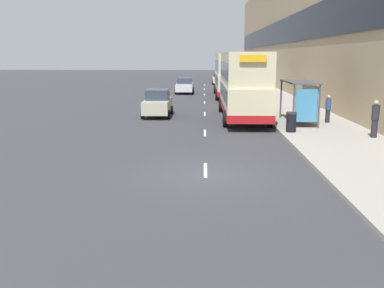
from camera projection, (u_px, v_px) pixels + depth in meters
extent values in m
plane|color=#38383D|center=(206.00, 175.00, 14.96)|extent=(220.00, 220.00, 0.00)
cube|color=#A39E93|center=(257.00, 89.00, 52.46)|extent=(5.00, 93.00, 0.14)
cube|color=tan|center=(293.00, 26.00, 50.82)|extent=(3.00, 93.00, 15.17)
cube|color=black|center=(280.00, 32.00, 51.02)|extent=(0.12, 89.28, 2.73)
cube|color=silver|center=(205.00, 170.00, 15.59)|extent=(0.12, 2.00, 0.01)
cube|color=silver|center=(205.00, 133.00, 23.10)|extent=(0.12, 2.00, 0.01)
cube|color=silver|center=(205.00, 114.00, 30.60)|extent=(0.12, 2.00, 0.01)
cube|color=silver|center=(205.00, 102.00, 38.11)|extent=(0.12, 2.00, 0.01)
cube|color=silver|center=(204.00, 95.00, 45.61)|extent=(0.12, 2.00, 0.01)
cube|color=silver|center=(204.00, 89.00, 53.12)|extent=(0.12, 2.00, 0.01)
cube|color=silver|center=(204.00, 85.00, 60.62)|extent=(0.12, 2.00, 0.01)
cube|color=#4C4C51|center=(300.00, 82.00, 25.29)|extent=(1.60, 4.20, 0.08)
cylinder|color=#4C4C51|center=(294.00, 107.00, 23.60)|extent=(0.10, 0.10, 2.40)
cylinder|color=#4C4C51|center=(281.00, 99.00, 27.52)|extent=(0.10, 0.10, 2.40)
cylinder|color=#4C4C51|center=(319.00, 107.00, 23.56)|extent=(0.10, 0.10, 2.40)
cylinder|color=#4C4C51|center=(303.00, 99.00, 27.48)|extent=(0.10, 0.10, 2.40)
cube|color=#99A8B2|center=(310.00, 101.00, 25.50)|extent=(0.04, 3.68, 1.92)
cube|color=#3F8CBF|center=(306.00, 106.00, 23.63)|extent=(1.19, 0.10, 1.82)
cube|color=maroon|center=(302.00, 115.00, 25.69)|extent=(0.36, 2.80, 0.08)
cube|color=beige|center=(243.00, 97.00, 27.91)|extent=(2.55, 10.58, 1.85)
cube|color=beige|center=(243.00, 68.00, 27.52)|extent=(2.50, 10.26, 1.95)
cube|color=#B2191E|center=(243.00, 108.00, 28.05)|extent=(2.58, 10.63, 0.45)
cube|color=#2D3847|center=(243.00, 92.00, 27.83)|extent=(2.58, 9.94, 0.81)
cube|color=#2D3847|center=(243.00, 69.00, 27.54)|extent=(2.55, 9.94, 0.94)
cube|color=yellow|center=(253.00, 59.00, 22.24)|extent=(1.40, 0.08, 0.36)
cylinder|color=black|center=(221.00, 105.00, 31.65)|extent=(0.30, 1.00, 1.00)
cylinder|color=black|center=(255.00, 105.00, 31.58)|extent=(0.30, 1.00, 1.00)
cylinder|color=black|center=(225.00, 119.00, 24.92)|extent=(0.30, 1.00, 1.00)
cylinder|color=black|center=(269.00, 119.00, 24.85)|extent=(0.30, 1.00, 1.00)
cube|color=beige|center=(229.00, 83.00, 42.85)|extent=(2.55, 11.03, 1.85)
cube|color=beige|center=(229.00, 63.00, 42.47)|extent=(2.50, 10.70, 1.95)
cube|color=#B2191E|center=(229.00, 90.00, 42.99)|extent=(2.58, 11.08, 0.45)
cube|color=#2D3847|center=(229.00, 79.00, 42.78)|extent=(2.58, 10.36, 0.81)
cube|color=#2D3847|center=(229.00, 64.00, 42.49)|extent=(2.55, 10.36, 0.94)
cube|color=yellow|center=(233.00, 57.00, 36.96)|extent=(1.40, 0.08, 0.36)
cylinder|color=black|center=(215.00, 89.00, 46.74)|extent=(0.30, 1.00, 1.00)
cylinder|color=black|center=(238.00, 89.00, 46.68)|extent=(0.30, 1.00, 1.00)
cylinder|color=black|center=(217.00, 95.00, 39.73)|extent=(0.30, 1.00, 1.00)
cylinder|color=black|center=(245.00, 95.00, 39.66)|extent=(0.30, 1.00, 1.00)
cube|color=silver|center=(219.00, 80.00, 61.54)|extent=(1.84, 3.81, 0.78)
cube|color=#2D3847|center=(219.00, 75.00, 61.21)|extent=(1.62, 1.83, 0.64)
cylinder|color=black|center=(213.00, 82.00, 62.80)|extent=(0.20, 0.60, 0.60)
cylinder|color=black|center=(225.00, 82.00, 62.75)|extent=(0.20, 0.60, 0.60)
cylinder|color=black|center=(213.00, 83.00, 60.49)|extent=(0.20, 0.60, 0.60)
cylinder|color=black|center=(226.00, 83.00, 60.44)|extent=(0.20, 0.60, 0.60)
cube|color=silver|center=(185.00, 87.00, 47.08)|extent=(1.79, 4.42, 0.76)
cube|color=#2D3847|center=(185.00, 81.00, 47.15)|extent=(1.58, 2.12, 0.62)
cylinder|color=black|center=(192.00, 92.00, 45.79)|extent=(0.20, 0.60, 0.60)
cylinder|color=black|center=(176.00, 92.00, 45.84)|extent=(0.20, 0.60, 0.60)
cylinder|color=black|center=(193.00, 90.00, 48.47)|extent=(0.20, 0.60, 0.60)
cylinder|color=black|center=(177.00, 90.00, 48.52)|extent=(0.20, 0.60, 0.60)
cube|color=#B7B799|center=(158.00, 106.00, 29.25)|extent=(1.70, 4.01, 0.84)
cube|color=#2D3847|center=(158.00, 94.00, 29.29)|extent=(1.50, 1.93, 0.69)
cylinder|color=black|center=(169.00, 115.00, 28.10)|extent=(0.20, 0.60, 0.60)
cylinder|color=black|center=(143.00, 114.00, 28.14)|extent=(0.20, 0.60, 0.60)
cylinder|color=black|center=(171.00, 110.00, 30.53)|extent=(0.20, 0.60, 0.60)
cylinder|color=black|center=(148.00, 110.00, 30.58)|extent=(0.20, 0.60, 0.60)
cylinder|color=#23232D|center=(374.00, 129.00, 21.02)|extent=(0.30, 0.30, 0.87)
cylinder|color=#26262D|center=(376.00, 112.00, 20.86)|extent=(0.36, 0.36, 0.73)
sphere|color=tan|center=(376.00, 103.00, 20.76)|extent=(0.24, 0.24, 0.24)
cylinder|color=#23232D|center=(328.00, 116.00, 25.73)|extent=(0.27, 0.27, 0.79)
cylinder|color=navy|center=(328.00, 104.00, 25.58)|extent=(0.33, 0.33, 0.66)
sphere|color=tan|center=(329.00, 97.00, 25.49)|extent=(0.21, 0.21, 0.21)
cylinder|color=black|center=(291.00, 123.00, 22.55)|extent=(0.52, 0.52, 0.95)
cylinder|color=#2D2D33|center=(292.00, 113.00, 22.45)|extent=(0.55, 0.55, 0.10)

